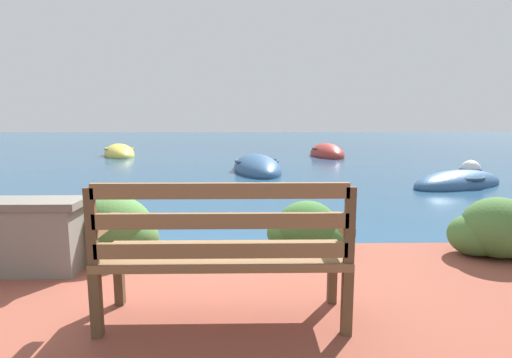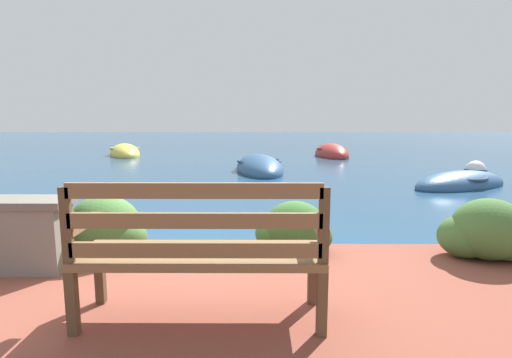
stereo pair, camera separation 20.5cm
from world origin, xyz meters
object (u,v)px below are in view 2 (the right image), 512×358
(park_bench, at_px, (200,249))
(rowboat_far, at_px, (331,154))
(rowboat_outer, at_px, (125,154))
(mooring_buoy, at_px, (475,170))
(rowboat_nearest, at_px, (461,184))
(rowboat_mid, at_px, (259,169))

(park_bench, relative_size, rowboat_far, 0.54)
(rowboat_outer, relative_size, mooring_buoy, 5.30)
(rowboat_nearest, distance_m, rowboat_outer, 12.48)
(park_bench, xyz_separation_m, mooring_buoy, (6.35, 8.54, -0.61))
(rowboat_nearest, distance_m, rowboat_mid, 5.21)
(park_bench, relative_size, rowboat_outer, 0.51)
(park_bench, distance_m, mooring_buoy, 10.66)
(rowboat_nearest, xyz_separation_m, rowboat_far, (-1.57, 7.17, 0.02))
(rowboat_nearest, bearing_deg, rowboat_outer, 115.67)
(rowboat_far, xyz_separation_m, rowboat_outer, (-8.41, 0.33, -0.00))
(rowboat_nearest, bearing_deg, mooring_buoy, 28.05)
(mooring_buoy, bearing_deg, rowboat_far, 121.22)
(rowboat_outer, bearing_deg, mooring_buoy, -137.46)
(rowboat_far, bearing_deg, rowboat_nearest, 8.17)
(mooring_buoy, bearing_deg, rowboat_outer, 154.93)
(rowboat_nearest, relative_size, rowboat_far, 0.98)
(park_bench, distance_m, rowboat_far, 13.98)
(park_bench, height_order, rowboat_nearest, park_bench)
(rowboat_far, distance_m, rowboat_outer, 8.41)
(rowboat_mid, xyz_separation_m, rowboat_outer, (-5.50, 4.85, 0.00))
(rowboat_mid, height_order, mooring_buoy, rowboat_mid)
(rowboat_mid, bearing_deg, mooring_buoy, 77.73)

